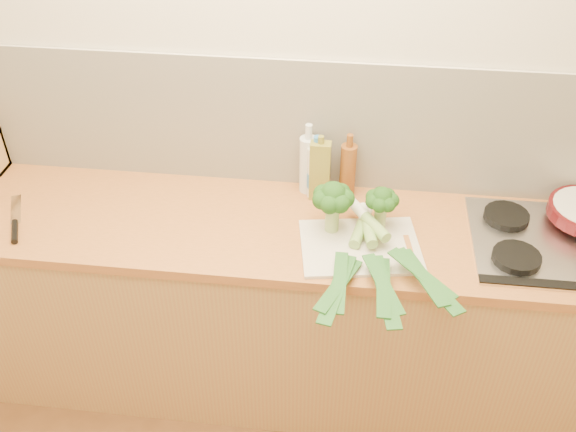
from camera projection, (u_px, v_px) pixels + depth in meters
name	position (u px, v px, depth m)	size (l,w,h in m)	color
room_shell	(285.00, 124.00, 2.51)	(3.50, 3.50, 3.50)	beige
counter	(277.00, 307.00, 2.72)	(3.20, 0.62, 0.90)	#A78345
gas_hob	(553.00, 242.00, 2.34)	(0.58, 0.50, 0.04)	silver
chopping_board	(360.00, 246.00, 2.33)	(0.43, 0.31, 0.01)	beige
broccoli_left	(333.00, 198.00, 2.31)	(0.15, 0.16, 0.21)	#95B167
broccoli_right	(382.00, 201.00, 2.33)	(0.12, 0.13, 0.18)	#95B167
leek_front	(353.00, 248.00, 2.28)	(0.19, 0.64, 0.04)	white
leek_mid	(373.00, 248.00, 2.25)	(0.17, 0.63, 0.04)	white
leek_back	(388.00, 240.00, 2.26)	(0.40, 0.58, 0.04)	white
chefs_knife	(15.00, 226.00, 2.42)	(0.16, 0.30, 0.02)	silver
oil_tin	(320.00, 170.00, 2.50)	(0.08, 0.05, 0.28)	olive
glass_bottle	(308.00, 164.00, 2.55)	(0.07, 0.07, 0.30)	silver
amber_bottle	(348.00, 169.00, 2.53)	(0.06, 0.06, 0.27)	brown
water_bottle	(317.00, 173.00, 2.53)	(0.08, 0.08, 0.25)	silver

